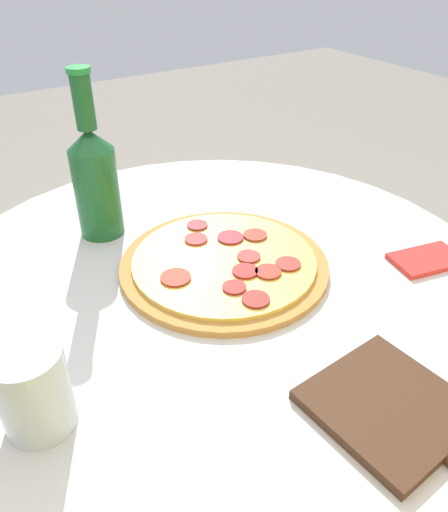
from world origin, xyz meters
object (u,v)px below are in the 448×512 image
object	(u,v)px
pizza	(224,263)
beer_bottle	(95,177)
pizza_paddle	(410,423)
drinking_glass	(33,390)

from	to	relation	value
pizza	beer_bottle	world-z (taller)	beer_bottle
beer_bottle	pizza_paddle	size ratio (longest dim) A/B	0.94
pizza_paddle	drinking_glass	distance (m)	0.37
beer_bottle	pizza_paddle	distance (m)	0.55
pizza	drinking_glass	size ratio (longest dim) A/B	3.19
beer_bottle	pizza	bearing A→B (deg)	119.98
pizza_paddle	drinking_glass	size ratio (longest dim) A/B	2.90
pizza	pizza_paddle	xyz separation A→B (m)	(-0.00, 0.33, -0.00)
pizza	pizza_paddle	world-z (taller)	pizza
pizza_paddle	drinking_glass	xyz separation A→B (m)	(0.31, -0.20, 0.04)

